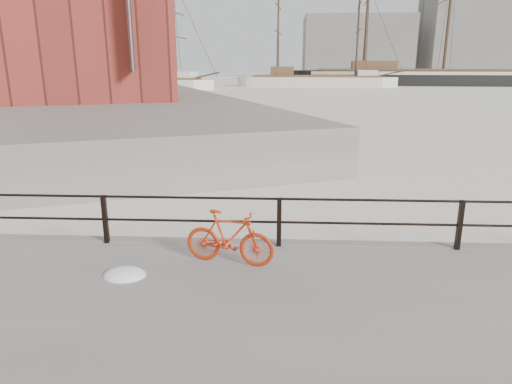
% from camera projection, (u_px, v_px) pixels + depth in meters
% --- Properties ---
extents(ground, '(400.00, 400.00, 0.00)m').
position_uv_depth(ground, '(452.00, 262.00, 9.21)').
color(ground, white).
rests_on(ground, ground).
extents(far_quay, '(78.44, 148.07, 1.80)m').
position_uv_depth(far_quay, '(72.00, 82.00, 80.12)').
color(far_quay, gray).
rests_on(far_quay, ground).
extents(guardrail, '(28.00, 0.10, 1.00)m').
position_uv_depth(guardrail, '(460.00, 225.00, 8.83)').
color(guardrail, black).
rests_on(guardrail, promenade).
extents(bicycle, '(1.67, 0.63, 1.00)m').
position_uv_depth(bicycle, '(229.00, 238.00, 8.20)').
color(bicycle, red).
rests_on(bicycle, promenade).
extents(barque_black, '(66.49, 27.32, 36.31)m').
position_uv_depth(barque_black, '(442.00, 85.00, 86.92)').
color(barque_black, black).
rests_on(barque_black, ground).
extents(schooner_mid, '(31.27, 15.60, 21.60)m').
position_uv_depth(schooner_mid, '(316.00, 87.00, 81.49)').
color(schooner_mid, beige).
rests_on(schooner_mid, ground).
extents(schooner_left, '(25.47, 14.11, 18.42)m').
position_uv_depth(schooner_left, '(145.00, 89.00, 73.27)').
color(schooner_left, silver).
rests_on(schooner_left, ground).
extents(workboat_near, '(11.86, 4.14, 7.00)m').
position_uv_depth(workboat_near, '(25.00, 112.00, 38.38)').
color(workboat_near, black).
rests_on(workboat_near, ground).
extents(workboat_far, '(11.35, 11.16, 7.00)m').
position_uv_depth(workboat_far, '(82.00, 96.00, 57.42)').
color(workboat_far, black).
rests_on(workboat_far, ground).
extents(apartment_cream, '(24.16, 21.40, 21.20)m').
position_uv_depth(apartment_cream, '(46.00, 4.00, 67.28)').
color(apartment_cream, beige).
rests_on(apartment_cream, far_quay).
extents(apartment_grey, '(26.02, 22.15, 23.20)m').
position_uv_depth(apartment_grey, '(56.00, 13.00, 87.02)').
color(apartment_grey, '#A2A29D').
rests_on(apartment_grey, far_quay).
extents(apartment_brick, '(27.87, 22.90, 21.20)m').
position_uv_depth(apartment_brick, '(63.00, 27.00, 108.21)').
color(apartment_brick, maroon).
rests_on(apartment_brick, far_quay).
extents(industrial_west, '(32.00, 18.00, 18.00)m').
position_uv_depth(industrial_west, '(356.00, 47.00, 140.45)').
color(industrial_west, gray).
rests_on(industrial_west, ground).
extents(industrial_mid, '(26.00, 20.00, 24.00)m').
position_uv_depth(industrial_mid, '(467.00, 37.00, 142.78)').
color(industrial_mid, gray).
rests_on(industrial_mid, ground).
extents(smokestack, '(2.80, 2.80, 44.00)m').
position_uv_depth(smokestack, '(423.00, 5.00, 145.51)').
color(smokestack, gray).
rests_on(smokestack, ground).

